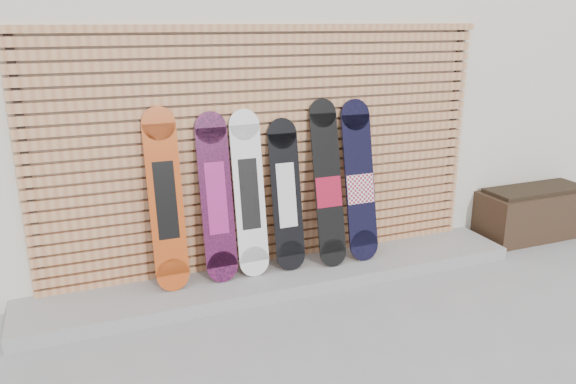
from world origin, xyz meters
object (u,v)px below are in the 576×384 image
(snowboard_0, at_px, (166,200))
(snowboard_2, at_px, (249,194))
(snowboard_1, at_px, (216,198))
(snowboard_3, at_px, (286,195))
(snowboard_4, at_px, (328,185))
(snowboard_5, at_px, (360,182))
(planter_box, at_px, (533,212))

(snowboard_0, distance_m, snowboard_2, 0.73)
(snowboard_1, bearing_deg, snowboard_3, 0.06)
(snowboard_0, height_order, snowboard_4, snowboard_0)
(snowboard_0, xyz_separation_m, snowboard_5, (1.82, -0.03, -0.03))
(snowboard_0, relative_size, snowboard_1, 1.05)
(snowboard_2, bearing_deg, snowboard_5, -1.88)
(snowboard_4, bearing_deg, planter_box, -0.41)
(snowboard_0, relative_size, snowboard_5, 1.02)
(snowboard_0, height_order, snowboard_2, snowboard_0)
(snowboard_2, relative_size, snowboard_5, 0.98)
(planter_box, xyz_separation_m, snowboard_1, (-3.58, 0.06, 0.58))
(snowboard_2, height_order, snowboard_4, snowboard_4)
(snowboard_2, bearing_deg, snowboard_3, -0.57)
(snowboard_2, bearing_deg, planter_box, -1.05)
(snowboard_1, bearing_deg, snowboard_4, -2.05)
(planter_box, bearing_deg, snowboard_3, 178.90)
(snowboard_4, bearing_deg, snowboard_5, 1.06)
(snowboard_3, bearing_deg, snowboard_0, -179.82)
(snowboard_1, relative_size, snowboard_3, 1.07)
(snowboard_2, bearing_deg, snowboard_1, -179.19)
(planter_box, distance_m, snowboard_1, 3.63)
(snowboard_0, bearing_deg, snowboard_3, 0.18)
(snowboard_0, relative_size, snowboard_2, 1.04)
(snowboard_1, height_order, snowboard_4, snowboard_4)
(snowboard_5, bearing_deg, snowboard_2, 178.12)
(snowboard_1, bearing_deg, snowboard_0, -179.64)
(planter_box, relative_size, snowboard_5, 0.83)
(planter_box, bearing_deg, snowboard_5, 179.36)
(planter_box, distance_m, snowboard_0, 4.06)
(snowboard_5, bearing_deg, snowboard_0, 179.10)
(snowboard_3, relative_size, snowboard_5, 0.91)
(planter_box, height_order, snowboard_1, snowboard_1)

